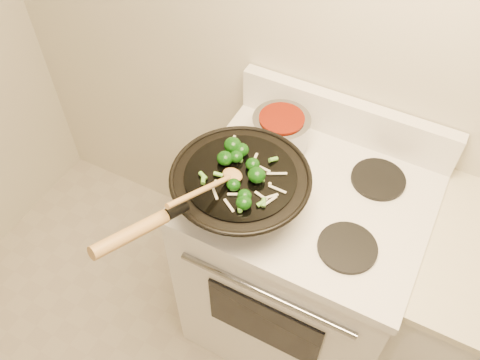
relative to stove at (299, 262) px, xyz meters
The scene contains 5 objects.
stove is the anchor object (origin of this frame).
wok 0.59m from the stove, 138.96° to the right, with size 0.43×0.70×0.26m.
stirfry 0.65m from the stove, 141.86° to the right, with size 0.25×0.28×0.05m.
wooden_spoon 0.71m from the stove, 131.24° to the right, with size 0.10×0.29×0.12m.
saucepan 0.57m from the stove, 141.23° to the left, with size 0.20×0.32×0.12m.
Camera 1 is at (0.02, 0.15, 2.22)m, focal length 38.00 mm.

